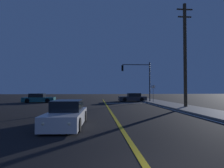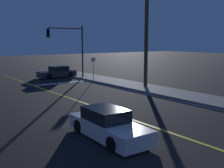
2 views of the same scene
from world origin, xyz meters
name	(u,v)px [view 2 (image 2 of 2)]	position (x,y,z in m)	size (l,w,h in m)	color
sidewalk_right	(170,93)	(7.78, 12.27, 0.07)	(3.20, 44.17, 0.15)	gray
lane_line_center	(92,106)	(0.00, 12.27, 0.01)	(0.20, 41.71, 0.01)	gold
lane_line_edge_right	(155,96)	(5.93, 12.27, 0.01)	(0.16, 41.71, 0.01)	white
stop_bar	(62,83)	(3.09, 23.04, 0.01)	(6.18, 0.50, 0.01)	white
car_distant_tail_charcoal	(57,73)	(4.72, 27.53, 0.58)	(4.58, 1.88, 1.34)	#2D2D33
car_mid_block_white	(108,125)	(-2.79, 6.55, 0.58)	(1.92, 4.70, 1.34)	silver
traffic_signal_near_right	(70,43)	(5.42, 25.34, 4.13)	(4.48, 0.28, 6.16)	#38383D
utility_pole_right	(146,27)	(8.08, 15.65, 5.67)	(1.70, 0.35, 11.03)	#4C3823
street_sign_corner	(93,65)	(6.68, 22.54, 1.72)	(0.56, 0.06, 2.58)	slate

